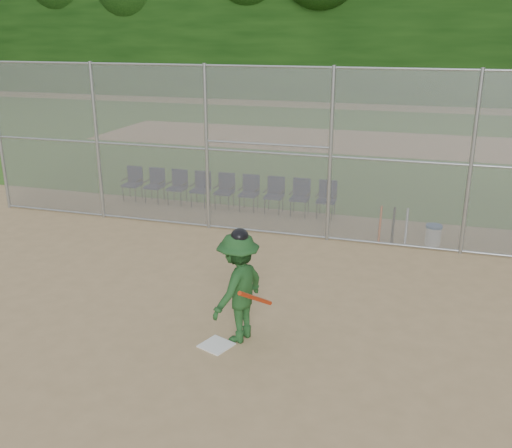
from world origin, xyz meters
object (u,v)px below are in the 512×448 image
(home_plate, at_px, (216,345))
(batter_at_plate, at_px, (238,287))
(chair_0, at_px, (132,184))
(water_cooler, at_px, (433,235))

(home_plate, height_order, batter_at_plate, batter_at_plate)
(batter_at_plate, distance_m, chair_0, 8.66)
(home_plate, xyz_separation_m, batter_at_plate, (0.27, 0.33, 0.90))
(water_cooler, distance_m, chair_0, 8.56)
(home_plate, distance_m, chair_0, 8.75)
(batter_at_plate, xyz_separation_m, water_cooler, (2.94, 5.34, -0.67))
(home_plate, bearing_deg, water_cooler, 60.54)
(water_cooler, xyz_separation_m, chair_0, (-8.46, 1.32, 0.24))
(batter_at_plate, height_order, chair_0, batter_at_plate)
(home_plate, height_order, chair_0, chair_0)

